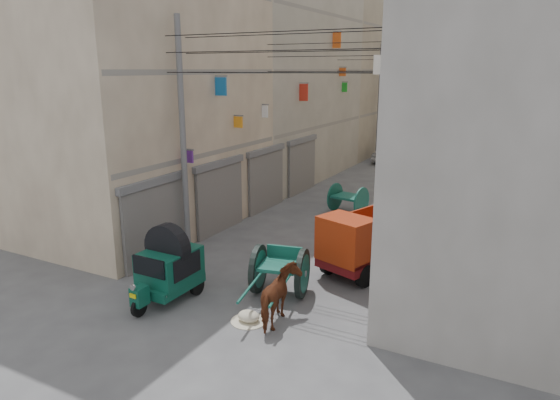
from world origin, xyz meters
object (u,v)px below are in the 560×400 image
Objects in this scene: second_cart at (348,198)px; horse at (280,297)px; mini_truck at (362,245)px; feed_sack at (249,316)px; distant_car_white at (388,153)px; distant_car_green at (453,142)px; tonga_cart at (280,270)px; auto_rickshaw at (168,266)px; distant_car_grey at (471,154)px.

horse is at bearing -68.44° from second_cart.
mini_truck reaches higher than feed_sack.
feed_sack is (-1.52, -4.37, -0.82)m from mini_truck.
distant_car_white is (-2.08, 13.45, -0.09)m from second_cart.
distant_car_green is at bearing 90.74° from feed_sack.
tonga_cart is 0.90× the size of distant_car_green.
tonga_cart is at bearing 33.84° from auto_rickshaw.
tonga_cart is 5.72× the size of feed_sack.
horse is 0.49× the size of distant_car_white.
distant_car_grey is at bearing -152.27° from distant_car_white.
mini_truck is at bearing 106.61° from distant_car_white.
distant_car_grey is (5.18, 2.42, 0.03)m from distant_car_white.
tonga_cart reaches higher than second_cart.
auto_rickshaw is at bearing -116.12° from mini_truck.
tonga_cart is at bearing 101.18° from distant_car_white.
mini_truck is 1.06× the size of distant_car_green.
distant_car_green is (-0.37, 31.03, -0.20)m from tonga_cart.
second_cart is at bearing -112.39° from distant_car_grey.
distant_car_grey is (1.80, 26.57, 0.48)m from feed_sack.
feed_sack is 0.17× the size of distant_car_white.
distant_car_grey reaches higher than feed_sack.
horse reaches higher than distant_car_white.
horse is (0.74, 0.32, 0.57)m from feed_sack.
second_cart is at bearing 101.50° from distant_car_white.
horse is at bearing -74.46° from tonga_cart.
distant_car_white is at bearing 109.20° from second_cart.
distant_car_green is (-1.17, 32.52, -0.18)m from horse.
second_cart is at bearing -90.63° from horse.
distant_car_white is (-4.13, 23.83, -0.12)m from horse.
horse is (2.04, -10.37, 0.04)m from second_cart.
distant_car_grey reaches higher than distant_car_white.
auto_rickshaw is 5.98m from mini_truck.
auto_rickshaw reaches higher than distant_car_grey.
distant_car_grey is at bearing 86.13° from feed_sack.
feed_sack is at bearing -72.66° from second_cart.
tonga_cart is at bearing -103.31° from mini_truck.
mini_truck is (4.18, 4.27, -0.02)m from auto_rickshaw.
distant_car_white is at bearing -91.96° from horse.
second_cart is (-2.82, 6.33, -0.28)m from mini_truck.
second_cart is 0.45× the size of distant_car_green.
distant_car_white is at bearing 92.23° from auto_rickshaw.
tonga_cart is 1.91m from feed_sack.
feed_sack is at bearing 72.45° from distant_car_green.
distant_car_grey is at bearing 73.12° from tonga_cart.
tonga_cart is 8.97m from second_cart.
tonga_cart reaches higher than distant_car_green.
second_cart is 0.44× the size of distant_car_grey.
distant_car_green is at bearing 78.08° from tonga_cart.
distant_car_green is (2.24, 32.75, -0.45)m from auto_rickshaw.
auto_rickshaw reaches higher than tonga_cart.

